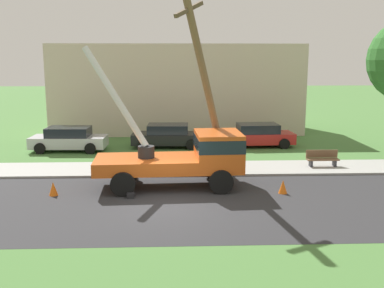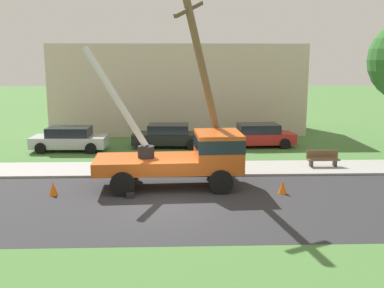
{
  "view_description": "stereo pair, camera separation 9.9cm",
  "coord_description": "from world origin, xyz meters",
  "px_view_note": "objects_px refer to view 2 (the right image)",
  "views": [
    {
      "loc": [
        0.21,
        -16.48,
        5.49
      ],
      "look_at": [
        1.01,
        3.82,
        1.58
      ],
      "focal_mm": 42.36,
      "sensor_mm": 36.0,
      "label": 1
    },
    {
      "loc": [
        0.31,
        -16.48,
        5.49
      ],
      "look_at": [
        1.01,
        3.82,
        1.58
      ],
      "focal_mm": 42.36,
      "sensor_mm": 36.0,
      "label": 2
    }
  ],
  "objects_px": {
    "utility_truck": "(188,154)",
    "parked_sedan_silver": "(70,139)",
    "leaning_utility_pole": "(206,84)",
    "parked_sedan_black": "(169,136)",
    "park_bench": "(323,159)",
    "traffic_cone_behind": "(53,189)",
    "traffic_cone_ahead": "(283,187)",
    "traffic_cone_curbside": "(217,174)",
    "parked_sedan_red": "(258,135)"
  },
  "relations": [
    {
      "from": "traffic_cone_ahead",
      "to": "parked_sedan_black",
      "type": "bearing_deg",
      "value": 115.92
    },
    {
      "from": "parked_sedan_black",
      "to": "park_bench",
      "type": "relative_size",
      "value": 2.79
    },
    {
      "from": "park_bench",
      "to": "traffic_cone_ahead",
      "type": "bearing_deg",
      "value": -125.44
    },
    {
      "from": "park_bench",
      "to": "leaning_utility_pole",
      "type": "bearing_deg",
      "value": -160.99
    },
    {
      "from": "traffic_cone_behind",
      "to": "traffic_cone_curbside",
      "type": "relative_size",
      "value": 1.0
    },
    {
      "from": "traffic_cone_curbside",
      "to": "parked_sedan_black",
      "type": "distance_m",
      "value": 8.05
    },
    {
      "from": "traffic_cone_curbside",
      "to": "parked_sedan_silver",
      "type": "xyz_separation_m",
      "value": [
        -8.19,
        6.8,
        0.43
      ]
    },
    {
      "from": "parked_sedan_black",
      "to": "leaning_utility_pole",
      "type": "bearing_deg",
      "value": -77.03
    },
    {
      "from": "leaning_utility_pole",
      "to": "park_bench",
      "type": "bearing_deg",
      "value": 19.01
    },
    {
      "from": "traffic_cone_curbside",
      "to": "park_bench",
      "type": "height_order",
      "value": "park_bench"
    },
    {
      "from": "traffic_cone_behind",
      "to": "parked_sedan_red",
      "type": "relative_size",
      "value": 0.12
    },
    {
      "from": "utility_truck",
      "to": "parked_sedan_silver",
      "type": "height_order",
      "value": "utility_truck"
    },
    {
      "from": "utility_truck",
      "to": "leaning_utility_pole",
      "type": "xyz_separation_m",
      "value": [
        0.81,
        0.93,
        2.94
      ]
    },
    {
      "from": "traffic_cone_ahead",
      "to": "parked_sedan_silver",
      "type": "distance_m",
      "value": 14.0
    },
    {
      "from": "utility_truck",
      "to": "parked_sedan_silver",
      "type": "bearing_deg",
      "value": 131.22
    },
    {
      "from": "traffic_cone_ahead",
      "to": "traffic_cone_behind",
      "type": "height_order",
      "value": "same"
    },
    {
      "from": "parked_sedan_silver",
      "to": "parked_sedan_black",
      "type": "xyz_separation_m",
      "value": [
        5.87,
        0.89,
        0.0
      ]
    },
    {
      "from": "traffic_cone_ahead",
      "to": "parked_sedan_black",
      "type": "xyz_separation_m",
      "value": [
        -4.82,
        9.92,
        0.43
      ]
    },
    {
      "from": "traffic_cone_ahead",
      "to": "parked_sedan_black",
      "type": "height_order",
      "value": "parked_sedan_black"
    },
    {
      "from": "traffic_cone_ahead",
      "to": "traffic_cone_curbside",
      "type": "bearing_deg",
      "value": 138.31
    },
    {
      "from": "parked_sedan_silver",
      "to": "traffic_cone_ahead",
      "type": "bearing_deg",
      "value": -40.17
    },
    {
      "from": "traffic_cone_curbside",
      "to": "parked_sedan_red",
      "type": "relative_size",
      "value": 0.12
    },
    {
      "from": "leaning_utility_pole",
      "to": "traffic_cone_curbside",
      "type": "height_order",
      "value": "leaning_utility_pole"
    },
    {
      "from": "traffic_cone_curbside",
      "to": "park_bench",
      "type": "distance_m",
      "value": 5.86
    },
    {
      "from": "parked_sedan_red",
      "to": "park_bench",
      "type": "xyz_separation_m",
      "value": [
        2.24,
        -5.69,
        -0.25
      ]
    },
    {
      "from": "traffic_cone_behind",
      "to": "park_bench",
      "type": "xyz_separation_m",
      "value": [
        12.32,
        4.14,
        0.18
      ]
    },
    {
      "from": "traffic_cone_behind",
      "to": "parked_sedan_black",
      "type": "distance_m",
      "value": 10.83
    },
    {
      "from": "traffic_cone_behind",
      "to": "parked_sedan_black",
      "type": "relative_size",
      "value": 0.13
    },
    {
      "from": "traffic_cone_behind",
      "to": "utility_truck",
      "type": "bearing_deg",
      "value": 11.61
    },
    {
      "from": "traffic_cone_ahead",
      "to": "utility_truck",
      "type": "bearing_deg",
      "value": 162.54
    },
    {
      "from": "utility_truck",
      "to": "parked_sedan_red",
      "type": "relative_size",
      "value": 1.53
    },
    {
      "from": "utility_truck",
      "to": "leaning_utility_pole",
      "type": "bearing_deg",
      "value": 48.92
    },
    {
      "from": "leaning_utility_pole",
      "to": "park_bench",
      "type": "relative_size",
      "value": 5.32
    },
    {
      "from": "leaning_utility_pole",
      "to": "traffic_cone_ahead",
      "type": "xyz_separation_m",
      "value": [
        3.03,
        -2.14,
        -4.07
      ]
    },
    {
      "from": "parked_sedan_silver",
      "to": "traffic_cone_curbside",
      "type": "bearing_deg",
      "value": -39.7
    },
    {
      "from": "parked_sedan_silver",
      "to": "parked_sedan_red",
      "type": "bearing_deg",
      "value": 4.38
    },
    {
      "from": "traffic_cone_behind",
      "to": "park_bench",
      "type": "bearing_deg",
      "value": 18.55
    },
    {
      "from": "parked_sedan_black",
      "to": "parked_sedan_red",
      "type": "distance_m",
      "value": 5.59
    },
    {
      "from": "leaning_utility_pole",
      "to": "utility_truck",
      "type": "bearing_deg",
      "value": -131.08
    },
    {
      "from": "traffic_cone_curbside",
      "to": "parked_sedan_red",
      "type": "xyz_separation_m",
      "value": [
        3.27,
        7.68,
        0.43
      ]
    },
    {
      "from": "parked_sedan_black",
      "to": "parked_sedan_red",
      "type": "relative_size",
      "value": 1.0
    },
    {
      "from": "leaning_utility_pole",
      "to": "parked_sedan_silver",
      "type": "distance_m",
      "value": 10.93
    },
    {
      "from": "utility_truck",
      "to": "traffic_cone_ahead",
      "type": "xyz_separation_m",
      "value": [
        3.84,
        -1.21,
        -1.13
      ]
    },
    {
      "from": "leaning_utility_pole",
      "to": "traffic_cone_curbside",
      "type": "xyz_separation_m",
      "value": [
        0.53,
        0.09,
        -4.07
      ]
    },
    {
      "from": "leaning_utility_pole",
      "to": "parked_sedan_red",
      "type": "bearing_deg",
      "value": 63.96
    },
    {
      "from": "parked_sedan_silver",
      "to": "parked_sedan_red",
      "type": "xyz_separation_m",
      "value": [
        11.46,
        0.88,
        0.0
      ]
    },
    {
      "from": "parked_sedan_silver",
      "to": "parked_sedan_black",
      "type": "bearing_deg",
      "value": 8.66
    },
    {
      "from": "utility_truck",
      "to": "leaning_utility_pole",
      "type": "distance_m",
      "value": 3.19
    },
    {
      "from": "parked_sedan_red",
      "to": "park_bench",
      "type": "distance_m",
      "value": 6.12
    },
    {
      "from": "leaning_utility_pole",
      "to": "traffic_cone_curbside",
      "type": "distance_m",
      "value": 4.1
    }
  ]
}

